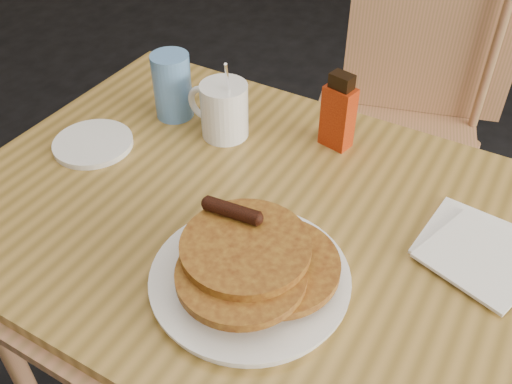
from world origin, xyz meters
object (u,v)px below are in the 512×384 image
blue_tumbler (172,86)px  pancake_plate (250,269)px  main_table (274,236)px  syrup_bottle (338,113)px  coffee_mug (223,109)px  chair_main_far (411,97)px

blue_tumbler → pancake_plate: bearing=-38.9°
main_table → blue_tumbler: (-0.34, 0.17, 0.11)m
pancake_plate → syrup_bottle: bearing=96.6°
pancake_plate → syrup_bottle: size_ratio=1.94×
main_table → coffee_mug: size_ratio=6.72×
main_table → blue_tumbler: blue_tumbler is taller
main_table → chair_main_far: chair_main_far is taller
main_table → chair_main_far: size_ratio=1.18×
chair_main_far → syrup_bottle: chair_main_far is taller
syrup_bottle → blue_tumbler: (-0.33, -0.08, -0.00)m
chair_main_far → blue_tumbler: size_ratio=7.28×
blue_tumbler → coffee_mug: bearing=-1.6°
blue_tumbler → chair_main_far: bearing=59.6°
syrup_bottle → blue_tumbler: syrup_bottle is taller
pancake_plate → coffee_mug: size_ratio=1.72×
pancake_plate → coffee_mug: bearing=129.8°
main_table → blue_tumbler: 0.39m
main_table → coffee_mug: bearing=142.6°
main_table → syrup_bottle: (-0.00, 0.25, 0.12)m
main_table → syrup_bottle: 0.27m
chair_main_far → blue_tumbler: chair_main_far is taller
main_table → chair_main_far: (-0.00, 0.74, -0.11)m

